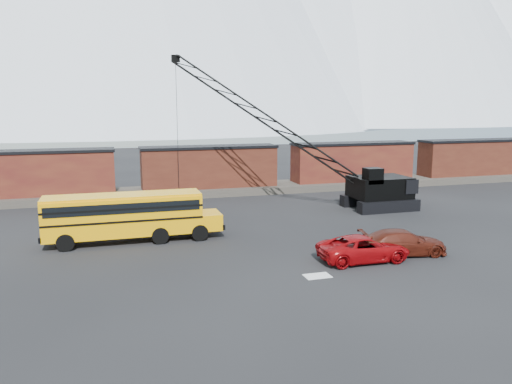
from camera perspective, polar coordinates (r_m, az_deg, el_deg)
ground at (r=30.32m, az=3.10°, el=-7.24°), size 160.00×160.00×0.00m
gravel_berm at (r=50.94m, az=-5.30°, el=0.21°), size 120.00×5.00×0.70m
boxcar_west_near at (r=49.99m, az=-23.63°, el=2.02°), size 13.70×3.10×4.17m
boxcar_mid at (r=50.59m, az=-5.34°, el=2.90°), size 13.70×3.10×4.17m
boxcar_east_near at (r=55.96m, az=10.96°, el=3.44°), size 13.70×3.10×4.17m
boxcar_east_far at (r=64.93m, az=23.60°, el=3.67°), size 13.70×3.10×4.17m
snow_patch at (r=26.97m, az=7.03°, el=-9.50°), size 1.40×0.90×0.02m
school_bus at (r=33.84m, az=-14.28°, el=-2.57°), size 11.65×2.65×3.19m
red_pickup at (r=29.74m, az=12.21°, el=-6.30°), size 5.42×2.57×1.49m
maroon_suv at (r=31.52m, az=16.45°, el=-5.54°), size 5.50×2.95×1.52m
crawler_crane at (r=43.11m, az=1.67°, el=7.99°), size 19.80×8.76×13.32m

